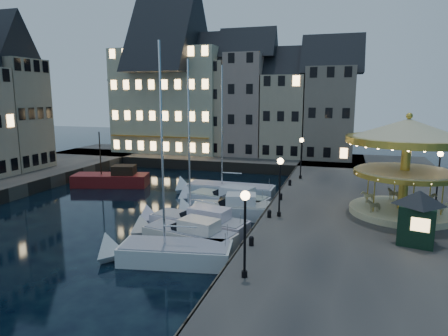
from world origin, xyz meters
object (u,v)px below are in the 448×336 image
(motorboat_b, at_px, (184,236))
(red_fishing_boat, at_px, (112,180))
(motorboat_d, at_px, (227,210))
(bollard_c, at_px, (281,196))
(motorboat_c, at_px, (194,223))
(streetlamp_b, at_px, (280,179))
(ticket_kiosk, at_px, (418,208))
(motorboat_e, at_px, (224,200))
(streetlamp_a, at_px, (245,222))
(streetlamp_d, at_px, (439,170))
(bollard_b, at_px, (269,213))
(carousel, at_px, (407,148))
(bollard_a, at_px, (251,240))
(streetlamp_c, at_px, (301,152))
(motorboat_a, at_px, (166,253))
(motorboat_f, at_px, (225,190))
(bollard_d, at_px, (290,182))

(motorboat_b, height_order, red_fishing_boat, red_fishing_boat)
(motorboat_b, xyz_separation_m, motorboat_d, (0.93, 6.59, -0.00))
(bollard_c, relative_size, red_fishing_boat, 0.07)
(motorboat_c, bearing_deg, streetlamp_b, 12.87)
(motorboat_c, xyz_separation_m, ticket_kiosk, (14.29, -1.56, 2.74))
(motorboat_c, height_order, motorboat_e, motorboat_c)
(motorboat_b, bearing_deg, streetlamp_a, -47.24)
(streetlamp_d, relative_size, bollard_b, 7.32)
(streetlamp_a, bearing_deg, carousel, 57.40)
(red_fishing_boat, xyz_separation_m, carousel, (28.04, -6.74, 5.36))
(bollard_a, height_order, carousel, carousel)
(bollard_b, bearing_deg, bollard_a, -90.00)
(streetlamp_c, xyz_separation_m, motorboat_e, (-5.70, -7.99, -3.37))
(streetlamp_d, xyz_separation_m, motorboat_a, (-16.85, -13.81, -3.48))
(streetlamp_b, height_order, streetlamp_c, same)
(motorboat_a, xyz_separation_m, motorboat_b, (-0.03, 2.83, 0.10))
(motorboat_f, xyz_separation_m, carousel, (15.21, -6.33, 5.54))
(motorboat_b, height_order, carousel, carousel)
(bollard_c, relative_size, motorboat_e, 0.07)
(motorboat_f, bearing_deg, motorboat_e, -73.20)
(streetlamp_a, height_order, streetlamp_b, same)
(motorboat_d, bearing_deg, bollard_d, 61.32)
(bollard_d, xyz_separation_m, red_fishing_boat, (-19.09, -0.21, -0.90))
(bollard_a, bearing_deg, motorboat_a, -170.73)
(red_fishing_boat, bearing_deg, streetlamp_c, 10.67)
(bollard_b, distance_m, motorboat_e, 7.94)
(streetlamp_c, height_order, motorboat_e, streetlamp_c)
(bollard_a, xyz_separation_m, carousel, (8.95, 9.05, 4.47))
(bollard_b, bearing_deg, motorboat_e, 130.33)
(motorboat_d, relative_size, ticket_kiosk, 2.06)
(streetlamp_a, xyz_separation_m, streetlamp_c, (0.00, 23.50, 0.00))
(motorboat_b, bearing_deg, streetlamp_b, 35.50)
(bollard_d, bearing_deg, motorboat_e, -138.60)
(streetlamp_c, height_order, motorboat_b, streetlamp_c)
(streetlamp_c, height_order, motorboat_c, motorboat_c)
(motorboat_e, relative_size, carousel, 0.99)
(motorboat_a, height_order, ticket_kiosk, motorboat_a)
(streetlamp_c, distance_m, motorboat_b, 18.65)
(bollard_c, xyz_separation_m, motorboat_a, (-4.95, -11.31, -1.06))
(bollard_a, xyz_separation_m, ticket_kiosk, (8.98, 3.09, 1.82))
(streetlamp_d, height_order, bollard_a, streetlamp_d)
(motorboat_e, height_order, red_fishing_boat, red_fishing_boat)
(ticket_kiosk, bearing_deg, streetlamp_c, 117.07)
(streetlamp_b, bearing_deg, carousel, 20.09)
(streetlamp_d, distance_m, carousel, 5.34)
(motorboat_d, bearing_deg, motorboat_c, -107.72)
(streetlamp_a, xyz_separation_m, streetlamp_d, (11.30, 17.00, 0.00))
(red_fishing_boat, xyz_separation_m, ticket_kiosk, (28.07, -12.70, 2.71))
(motorboat_a, height_order, carousel, motorboat_a)
(bollard_d, height_order, motorboat_f, motorboat_f)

